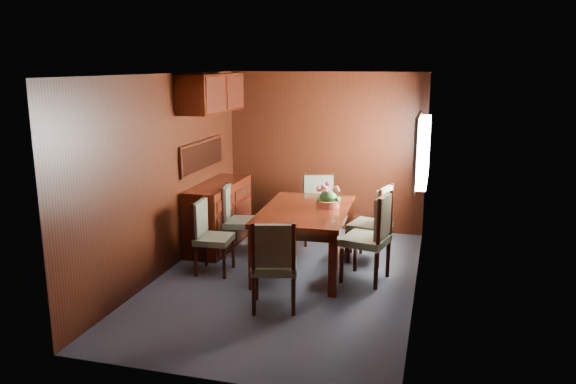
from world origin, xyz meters
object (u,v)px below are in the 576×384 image
(sideboard, at_px, (219,215))
(flower_centerpiece, at_px, (328,196))
(chair_left_near, at_px, (209,232))
(chair_head, at_px, (274,261))
(chair_right_near, at_px, (373,233))
(dining_table, at_px, (306,217))

(sideboard, xyz_separation_m, flower_centerpiece, (1.64, -0.45, 0.48))
(chair_left_near, relative_size, flower_centerpiece, 2.97)
(chair_left_near, xyz_separation_m, chair_head, (1.09, -0.86, 0.04))
(chair_left_near, height_order, chair_right_near, chair_right_near)
(chair_right_near, relative_size, flower_centerpiece, 3.48)
(dining_table, height_order, flower_centerpiece, flower_centerpiece)
(chair_left_near, xyz_separation_m, flower_centerpiece, (1.37, 0.54, 0.42))
(dining_table, relative_size, chair_right_near, 1.61)
(sideboard, relative_size, chair_left_near, 1.54)
(sideboard, height_order, flower_centerpiece, flower_centerpiece)
(chair_right_near, bearing_deg, flower_centerpiece, 73.85)
(dining_table, relative_size, chair_head, 1.75)
(chair_left_near, distance_m, chair_right_near, 1.98)
(sideboard, height_order, chair_left_near, chair_left_near)
(dining_table, xyz_separation_m, chair_left_near, (-1.12, -0.40, -0.17))
(chair_right_near, relative_size, chair_head, 1.09)
(chair_left_near, distance_m, flower_centerpiece, 1.53)
(dining_table, bearing_deg, flower_centerpiece, 26.00)
(chair_right_near, bearing_deg, chair_left_near, 108.56)
(chair_right_near, xyz_separation_m, chair_head, (-0.88, -1.08, -0.05))
(dining_table, distance_m, chair_left_near, 1.20)
(sideboard, xyz_separation_m, dining_table, (1.39, -0.58, 0.22))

